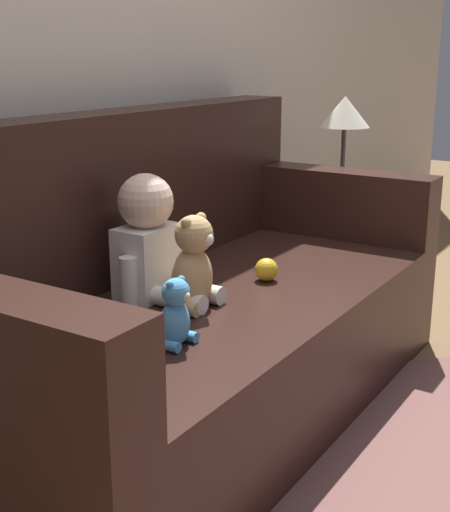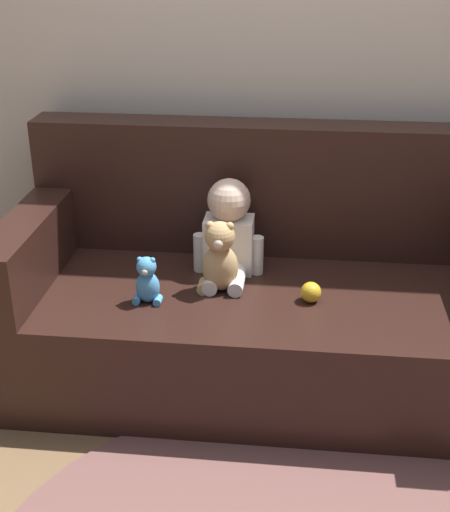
# 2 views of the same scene
# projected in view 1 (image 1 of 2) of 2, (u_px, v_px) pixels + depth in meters

# --- Properties ---
(ground_plane) EXTENTS (12.00, 12.00, 0.00)m
(ground_plane) POSITION_uv_depth(u_px,v_px,m) (209.00, 410.00, 2.35)
(ground_plane) COLOR brown
(couch) EXTENTS (1.91, 0.88, 0.95)m
(couch) POSITION_uv_depth(u_px,v_px,m) (190.00, 313.00, 2.29)
(couch) COLOR black
(couch) RESTS_ON ground_plane
(person_baby) EXTENTS (0.28, 0.32, 0.38)m
(person_baby) POSITION_uv_depth(u_px,v_px,m) (151.00, 242.00, 2.14)
(person_baby) COLOR white
(person_baby) RESTS_ON couch
(teddy_bear_brown) EXTENTS (0.16, 0.13, 0.28)m
(teddy_bear_brown) POSITION_uv_depth(u_px,v_px,m) (193.00, 265.00, 2.05)
(teddy_bear_brown) COLOR tan
(teddy_bear_brown) RESTS_ON couch
(plush_toy_side) EXTENTS (0.11, 0.08, 0.18)m
(plush_toy_side) POSITION_uv_depth(u_px,v_px,m) (176.00, 314.00, 1.80)
(plush_toy_side) COLOR #4C9EDB
(plush_toy_side) RESTS_ON couch
(toy_ball) EXTENTS (0.08, 0.08, 0.08)m
(toy_ball) POSITION_uv_depth(u_px,v_px,m) (266.00, 270.00, 2.33)
(toy_ball) COLOR gold
(toy_ball) RESTS_ON couch
(side_table) EXTENTS (0.30, 0.30, 0.95)m
(side_table) POSITION_uv_depth(u_px,v_px,m) (343.00, 149.00, 3.15)
(side_table) COLOR #332D28
(side_table) RESTS_ON ground_plane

